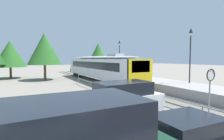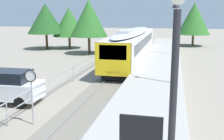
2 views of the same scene
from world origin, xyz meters
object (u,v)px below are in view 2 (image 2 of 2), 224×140
platform_lamp_mid_platform (175,26)px  platform_notice_board (141,133)px  commuter_train (133,43)px  platform_lamp_near_end (175,66)px  parked_suv_white (4,86)px  platform_lamp_far_end (175,21)px  speed_limit_sign (31,83)px

platform_lamp_mid_platform → platform_notice_board: 11.30m
commuter_train → platform_lamp_near_end: bearing=-80.0°
commuter_train → platform_lamp_near_end: 26.10m
platform_lamp_near_end → parked_suv_white: platform_lamp_near_end is taller
commuter_train → platform_lamp_mid_platform: 12.99m
platform_lamp_far_end → speed_limit_sign: bearing=-108.3°
commuter_train → platform_lamp_near_end: platform_lamp_near_end is taller
platform_lamp_near_end → speed_limit_sign: platform_lamp_near_end is taller
platform_lamp_near_end → platform_lamp_mid_platform: same height
platform_lamp_far_end → parked_suv_white: size_ratio=1.15×
platform_lamp_far_end → parked_suv_white: 20.40m
commuter_train → platform_notice_board: bearing=-80.9°
platform_lamp_far_end → platform_notice_board: size_ratio=2.97×
parked_suv_white → platform_lamp_mid_platform: bearing=20.5°
commuter_train → speed_limit_sign: (-2.16, -18.43, -0.02)m
platform_lamp_near_end → parked_suv_white: bearing=135.4°
platform_lamp_mid_platform → platform_lamp_far_end: bearing=90.0°
platform_notice_board → parked_suv_white: size_ratio=0.39×
platform_lamp_mid_platform → speed_limit_sign: 9.63m
speed_limit_sign → parked_suv_white: 4.49m
platform_lamp_near_end → platform_lamp_far_end: size_ratio=1.00×
parked_suv_white → platform_lamp_near_end: bearing=-44.6°
platform_lamp_far_end → platform_notice_board: platform_lamp_far_end is taller
platform_lamp_mid_platform → platform_notice_board: platform_lamp_mid_platform is taller
parked_suv_white → commuter_train: bearing=70.5°
platform_lamp_near_end → parked_suv_white: (-10.04, 9.91, -3.56)m
platform_lamp_near_end → platform_notice_board: platform_lamp_near_end is taller
platform_lamp_near_end → platform_notice_board: 3.68m
commuter_train → platform_lamp_far_end: size_ratio=3.80×
platform_notice_board → speed_limit_sign: bearing=142.4°
speed_limit_sign → parked_suv_white: (-3.39, 2.75, -1.06)m
platform_lamp_near_end → platform_notice_board: (-0.81, 2.65, -2.44)m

